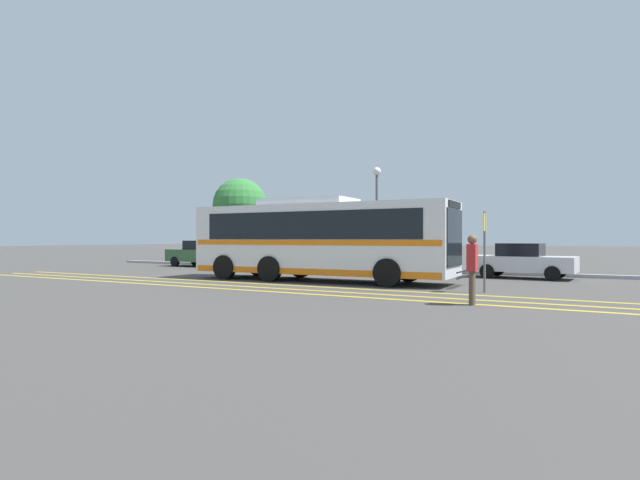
% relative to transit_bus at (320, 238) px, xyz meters
% --- Properties ---
extents(ground_plane, '(220.00, 220.00, 0.00)m').
position_rel_transit_bus_xyz_m(ground_plane, '(-0.31, 0.39, -1.71)').
color(ground_plane, '#423F3D').
extents(lane_strip_0, '(30.57, 0.20, 0.01)m').
position_rel_transit_bus_xyz_m(lane_strip_0, '(0.01, -2.20, -1.71)').
color(lane_strip_0, gold).
rests_on(lane_strip_0, ground_plane).
extents(lane_strip_1, '(30.57, 0.20, 0.01)m').
position_rel_transit_bus_xyz_m(lane_strip_1, '(0.01, -3.35, -1.71)').
color(lane_strip_1, gold).
rests_on(lane_strip_1, ground_plane).
extents(lane_strip_2, '(30.57, 0.20, 0.01)m').
position_rel_transit_bus_xyz_m(lane_strip_2, '(0.01, -4.32, -1.71)').
color(lane_strip_2, gold).
rests_on(lane_strip_2, ground_plane).
extents(curb_strip, '(38.57, 0.36, 0.15)m').
position_rel_transit_bus_xyz_m(curb_strip, '(0.01, 6.91, -1.64)').
color(curb_strip, '#99999E').
rests_on(curb_strip, ground_plane).
extents(transit_bus, '(10.94, 2.88, 3.27)m').
position_rel_transit_bus_xyz_m(transit_bus, '(0.00, 0.00, 0.00)').
color(transit_bus, silver).
rests_on(transit_bus, ground_plane).
extents(parked_car_0, '(4.54, 2.00, 1.57)m').
position_rel_transit_bus_xyz_m(parked_car_0, '(-11.17, 5.48, -0.93)').
color(parked_car_0, '#335B33').
rests_on(parked_car_0, ground_plane).
extents(parked_car_1, '(4.23, 2.05, 1.56)m').
position_rel_transit_bus_xyz_m(parked_car_1, '(-5.26, 5.20, -0.93)').
color(parked_car_1, silver).
rests_on(parked_car_1, ground_plane).
extents(parked_car_2, '(4.45, 1.89, 1.32)m').
position_rel_transit_bus_xyz_m(parked_car_2, '(1.48, 5.39, -1.03)').
color(parked_car_2, '#335B33').
rests_on(parked_car_2, ground_plane).
extents(parked_car_3, '(4.23, 2.15, 1.48)m').
position_rel_transit_bus_xyz_m(parked_car_3, '(6.90, 5.32, -0.97)').
color(parked_car_3, silver).
rests_on(parked_car_3, ground_plane).
extents(pedestrian_0, '(0.24, 0.43, 1.78)m').
position_rel_transit_bus_xyz_m(pedestrian_0, '(6.88, -4.45, -0.70)').
color(pedestrian_0, brown).
rests_on(pedestrian_0, ground_plane).
extents(bus_stop_sign, '(0.07, 0.40, 2.53)m').
position_rel_transit_bus_xyz_m(bus_stop_sign, '(6.58, -1.28, -0.12)').
color(bus_stop_sign, '#59595E').
rests_on(bus_stop_sign, ground_plane).
extents(street_lamp, '(0.45, 0.45, 5.55)m').
position_rel_transit_bus_xyz_m(street_lamp, '(-0.75, 7.75, 2.16)').
color(street_lamp, '#59595E').
rests_on(street_lamp, ground_plane).
extents(tree_0, '(3.74, 3.74, 5.89)m').
position_rel_transit_bus_xyz_m(tree_0, '(-12.06, 10.30, 2.29)').
color(tree_0, '#513823').
rests_on(tree_0, ground_plane).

